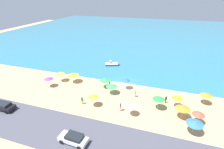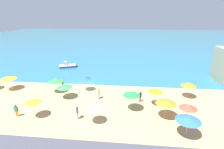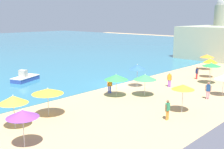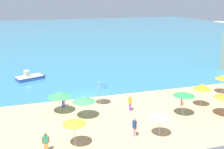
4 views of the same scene
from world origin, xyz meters
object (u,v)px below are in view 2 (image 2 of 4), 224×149
at_px(beach_umbrella_9, 64,86).
at_px(beach_umbrella_12, 189,84).
at_px(beach_umbrella_3, 166,102).
at_px(bather_0, 99,93).
at_px(beach_umbrella_11, 155,90).
at_px(bather_3, 77,112).
at_px(bather_2, 16,110).
at_px(bather_4, 63,83).
at_px(beach_umbrella_8, 93,108).
at_px(beach_umbrella_2, 33,101).
at_px(skiff_nearshore, 67,66).
at_px(beach_umbrella_10, 85,77).
at_px(beach_umbrella_7, 189,106).
at_px(bather_1, 140,96).
at_px(beach_umbrella_1, 56,80).
at_px(beach_umbrella_13, 131,94).
at_px(beach_umbrella_0, 8,78).
at_px(beach_umbrella_5, 188,119).

xyz_separation_m(beach_umbrella_9, beach_umbrella_12, (17.74, 1.92, 0.16)).
distance_m(beach_umbrella_3, bather_0, 9.56).
distance_m(beach_umbrella_11, beach_umbrella_12, 5.80).
height_order(beach_umbrella_12, bather_3, beach_umbrella_12).
height_order(bather_0, bather_2, bather_0).
bearing_deg(beach_umbrella_12, bather_4, 175.88).
bearing_deg(bather_4, beach_umbrella_8, -52.03).
distance_m(beach_umbrella_2, bather_0, 8.80).
bearing_deg(beach_umbrella_11, beach_umbrella_3, -73.97).
xyz_separation_m(bather_3, skiff_nearshore, (-8.17, 19.73, -0.53)).
height_order(beach_umbrella_10, bather_4, beach_umbrella_10).
bearing_deg(bather_4, beach_umbrella_7, -23.95).
relative_size(beach_umbrella_3, beach_umbrella_10, 0.91).
distance_m(beach_umbrella_2, bather_4, 8.66).
xyz_separation_m(beach_umbrella_9, skiff_nearshore, (-4.85, 14.66, -1.52)).
bearing_deg(beach_umbrella_12, beach_umbrella_3, -126.53).
bearing_deg(bather_0, beach_umbrella_2, -140.88).
distance_m(beach_umbrella_10, bather_1, 9.09).
xyz_separation_m(beach_umbrella_3, beach_umbrella_12, (4.24, 5.72, 0.00)).
relative_size(beach_umbrella_1, beach_umbrella_13, 0.90).
bearing_deg(beach_umbrella_2, beach_umbrella_12, 20.11).
distance_m(beach_umbrella_1, bather_2, 7.55).
bearing_deg(beach_umbrella_2, bather_2, -178.87).
xyz_separation_m(beach_umbrella_7, bather_1, (-5.01, 4.37, -1.14)).
bearing_deg(beach_umbrella_9, beach_umbrella_12, 6.18).
distance_m(beach_umbrella_11, skiff_nearshore, 23.50).
xyz_separation_m(beach_umbrella_0, beach_umbrella_1, (7.83, -0.09, -0.08)).
bearing_deg(beach_umbrella_10, beach_umbrella_11, -19.73).
xyz_separation_m(beach_umbrella_11, skiff_nearshore, (-17.52, 15.56, -1.84)).
xyz_separation_m(bather_1, bather_3, (-7.49, -5.00, 0.07)).
relative_size(beach_umbrella_9, beach_umbrella_12, 0.96).
height_order(beach_umbrella_1, beach_umbrella_3, beach_umbrella_3).
bearing_deg(bather_3, beach_umbrella_12, 25.87).
relative_size(beach_umbrella_0, bather_4, 1.55).
xyz_separation_m(beach_umbrella_5, bather_1, (-4.24, 6.87, -1.14)).
xyz_separation_m(beach_umbrella_12, skiff_nearshore, (-22.59, 12.74, -1.68)).
xyz_separation_m(bather_1, bather_4, (-12.43, 3.38, 0.02)).
bearing_deg(beach_umbrella_2, beach_umbrella_7, 2.63).
distance_m(beach_umbrella_0, beach_umbrella_12, 27.70).
bearing_deg(bather_2, beach_umbrella_8, -2.13).
relative_size(beach_umbrella_3, skiff_nearshore, 0.57).
relative_size(beach_umbrella_3, beach_umbrella_11, 0.92).
height_order(beach_umbrella_8, bather_4, beach_umbrella_8).
xyz_separation_m(beach_umbrella_8, bather_3, (-2.06, 0.57, -1.00)).
bearing_deg(beach_umbrella_7, skiff_nearshore, 137.29).
distance_m(beach_umbrella_0, bather_0, 15.03).
relative_size(beach_umbrella_11, beach_umbrella_13, 1.00).
distance_m(beach_umbrella_5, beach_umbrella_9, 16.58).
bearing_deg(beach_umbrella_1, skiff_nearshore, 102.05).
bearing_deg(beach_umbrella_3, beach_umbrella_9, 164.30).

